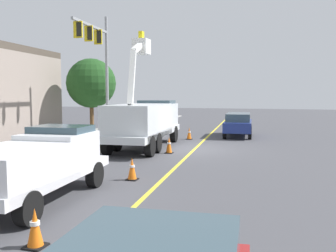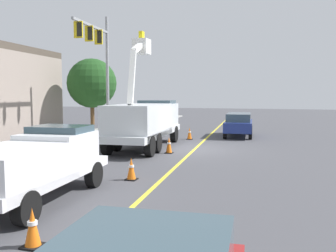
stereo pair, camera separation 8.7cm
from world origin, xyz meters
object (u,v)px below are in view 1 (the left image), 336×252
Objects in this scene: traffic_cone_leading at (35,228)px; traffic_signal_mast at (98,54)px; service_pickup_truck at (36,163)px; traffic_cone_mid_front at (132,169)px; traffic_cone_mid_rear at (169,145)px; passing_minivan at (238,123)px; utility_bucket_truck at (145,120)px; traffic_cone_trailing at (189,133)px.

traffic_signal_mast is (16.73, 7.45, 5.45)m from traffic_cone_leading.
traffic_cone_mid_front is (3.24, -1.59, -0.72)m from service_pickup_truck.
traffic_cone_mid_front is at bearing -26.12° from service_pickup_truck.
traffic_cone_leading is at bearing -175.72° from traffic_cone_mid_rear.
passing_minivan is 6.10× the size of traffic_cone_mid_front.
passing_minivan is at bearing -7.89° from traffic_cone_mid_front.
traffic_signal_mast is (-4.13, 9.12, 4.88)m from passing_minivan.
traffic_cone_mid_front is at bearing -162.38° from utility_bucket_truck.
traffic_cone_leading is at bearing -155.99° from traffic_signal_mast.
traffic_cone_leading is 0.09× the size of traffic_signal_mast.
service_pickup_truck is 15.35m from traffic_cone_trailing.
passing_minivan is 9.24m from traffic_cone_mid_rear.
utility_bucket_truck is 2.78m from traffic_cone_mid_rear.
traffic_cone_mid_rear is 6.02m from traffic_cone_trailing.
service_pickup_truck is (-10.91, -0.85, -0.49)m from utility_bucket_truck.
traffic_cone_leading is at bearing -168.19° from utility_bucket_truck.
traffic_cone_mid_rear is (-8.86, 2.56, -0.55)m from passing_minivan.
traffic_signal_mast reaches higher than passing_minivan.
traffic_cone_trailing is at bearing -78.28° from traffic_signal_mast.
service_pickup_truck is 9.41m from traffic_cone_mid_rear.
utility_bucket_truck reaches higher than traffic_cone_leading.
service_pickup_truck is 6.66× the size of traffic_cone_mid_rear.
traffic_cone_mid_front is at bearing 172.11° from passing_minivan.
utility_bucket_truck is at bearing 50.63° from traffic_cone_mid_rear.
traffic_cone_mid_front is at bearing 3.93° from traffic_cone_leading.
passing_minivan reaches higher than traffic_cone_mid_front.
traffic_cone_trailing is at bearing 4.28° from traffic_cone_mid_front.
utility_bucket_truck is 1.46× the size of service_pickup_truck.
utility_bucket_truck reaches higher than service_pickup_truck.
traffic_signal_mast is at bearing 21.23° from service_pickup_truck.
passing_minivan reaches higher than traffic_cone_trailing.
traffic_cone_mid_rear is (6.07, 0.49, 0.03)m from traffic_cone_mid_front.
utility_bucket_truck reaches higher than traffic_cone_trailing.
utility_bucket_truck is at bearing 4.43° from service_pickup_truck.
service_pickup_truck reaches higher than traffic_cone_mid_rear.
passing_minivan is at bearing -31.81° from utility_bucket_truck.
traffic_cone_mid_rear is 9.74m from traffic_signal_mast.
traffic_signal_mast is (10.80, 7.05, 5.45)m from traffic_cone_mid_front.
service_pickup_truck is at bearing 173.27° from traffic_cone_mid_rear.
traffic_cone_mid_rear is 0.10× the size of traffic_signal_mast.
passing_minivan reaches higher than traffic_cone_mid_rear.
utility_bucket_truck is 7.01m from traffic_signal_mast.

